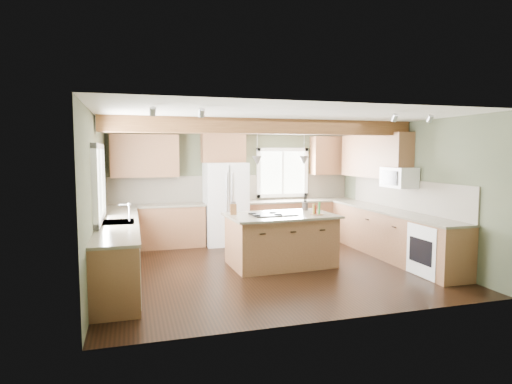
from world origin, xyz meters
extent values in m
plane|color=black|center=(0.00, 0.00, 0.00)|extent=(5.60, 5.60, 0.00)
plane|color=silver|center=(0.00, 0.00, 2.60)|extent=(5.60, 5.60, 0.00)
plane|color=#414833|center=(0.00, 2.50, 1.30)|extent=(5.60, 0.00, 5.60)
plane|color=#414833|center=(-2.80, 0.00, 1.30)|extent=(0.00, 5.00, 5.00)
plane|color=#414833|center=(2.80, 0.00, 1.30)|extent=(0.00, 5.00, 5.00)
cube|color=#532E17|center=(0.00, 0.10, 2.47)|extent=(5.55, 0.26, 0.26)
cube|color=#532E17|center=(0.00, 2.40, 2.54)|extent=(5.55, 0.20, 0.10)
cube|color=brown|center=(0.00, 2.48, 1.21)|extent=(5.58, 0.03, 0.58)
cube|color=brown|center=(2.78, 0.05, 1.21)|extent=(0.03, 3.70, 0.58)
cube|color=brown|center=(-1.79, 2.20, 0.44)|extent=(2.02, 0.60, 0.88)
cube|color=#4E4739|center=(-1.79, 2.20, 0.90)|extent=(2.06, 0.64, 0.04)
cube|color=brown|center=(1.49, 2.20, 0.44)|extent=(2.62, 0.60, 0.88)
cube|color=#4E4739|center=(1.49, 2.20, 0.90)|extent=(2.66, 0.64, 0.04)
cube|color=brown|center=(-2.50, 0.05, 0.44)|extent=(0.60, 3.70, 0.88)
cube|color=#4E4739|center=(-2.50, 0.05, 0.90)|extent=(0.64, 3.74, 0.04)
cube|color=brown|center=(2.50, 0.05, 0.44)|extent=(0.60, 3.70, 0.88)
cube|color=#4E4739|center=(2.50, 0.05, 0.90)|extent=(0.64, 3.74, 0.04)
cube|color=brown|center=(-1.99, 2.33, 1.95)|extent=(1.40, 0.35, 0.90)
cube|color=brown|center=(-0.30, 2.33, 2.15)|extent=(0.96, 0.35, 0.70)
cube|color=brown|center=(2.62, 0.90, 1.95)|extent=(0.35, 2.20, 0.90)
cube|color=brown|center=(2.30, 2.33, 1.95)|extent=(0.90, 0.35, 0.90)
cube|color=white|center=(-2.78, 0.05, 1.55)|extent=(0.04, 1.60, 1.05)
cube|color=white|center=(1.15, 2.48, 1.55)|extent=(1.10, 0.04, 1.00)
cube|color=#262628|center=(-2.50, 0.05, 0.91)|extent=(0.50, 0.65, 0.03)
cylinder|color=#B2B2B7|center=(-2.32, 0.05, 1.05)|extent=(0.02, 0.02, 0.28)
cube|color=white|center=(-2.49, -1.25, 0.43)|extent=(0.60, 0.60, 0.84)
cube|color=white|center=(2.49, -1.25, 0.43)|extent=(0.60, 0.72, 0.84)
cube|color=white|center=(2.58, -0.05, 1.55)|extent=(0.40, 0.70, 0.38)
cone|color=#B2B2B7|center=(-0.17, 0.08, 1.88)|extent=(0.18, 0.18, 0.16)
cone|color=#B2B2B7|center=(0.71, 0.12, 1.88)|extent=(0.18, 0.18, 0.16)
cube|color=silver|center=(-0.30, 2.12, 0.90)|extent=(0.90, 0.74, 1.80)
cube|color=olive|center=(0.27, 0.10, 0.44)|extent=(1.83, 1.17, 0.88)
cube|color=#4E4739|center=(0.27, 0.10, 0.90)|extent=(1.95, 1.30, 0.04)
cube|color=black|center=(0.12, 0.09, 0.93)|extent=(0.79, 0.55, 0.02)
cube|color=brown|center=(-0.55, 0.32, 1.01)|extent=(0.12, 0.10, 0.19)
cylinder|color=#433A35|center=(0.91, 0.51, 0.99)|extent=(0.13, 0.13, 0.15)
camera|label=1|loc=(-2.27, -7.02, 2.02)|focal=30.00mm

